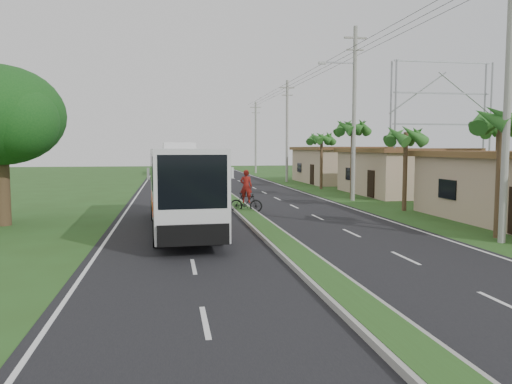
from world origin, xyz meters
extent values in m
plane|color=#2A4B1B|center=(0.00, 0.00, 0.00)|extent=(180.00, 180.00, 0.00)
cube|color=black|center=(0.00, 20.00, 0.01)|extent=(14.00, 160.00, 0.02)
cube|color=gray|center=(0.00, 20.00, 0.10)|extent=(1.20, 160.00, 0.17)
cube|color=#2A4B1B|center=(0.00, 20.00, 0.18)|extent=(0.95, 160.00, 0.02)
cube|color=silver|center=(-6.70, 20.00, 0.00)|extent=(0.12, 160.00, 0.01)
cube|color=silver|center=(6.70, 20.00, 0.00)|extent=(0.12, 160.00, 0.01)
cube|color=tan|center=(14.00, 22.00, 1.68)|extent=(7.00, 10.00, 3.35)
cube|color=#50291C|center=(14.00, 22.00, 3.51)|extent=(7.60, 10.60, 0.32)
cube|color=tan|center=(14.00, 36.00, 1.75)|extent=(8.00, 11.00, 3.50)
cube|color=#50291C|center=(14.00, 36.00, 3.66)|extent=(8.60, 11.60, 0.32)
cylinder|color=#473321|center=(9.00, 3.00, 2.50)|extent=(0.26, 0.26, 5.00)
cylinder|color=#473321|center=(9.40, 12.00, 2.30)|extent=(0.26, 0.26, 4.60)
cylinder|color=#473321|center=(8.80, 19.00, 2.70)|extent=(0.26, 0.26, 5.40)
cylinder|color=#473321|center=(9.30, 28.00, 2.40)|extent=(0.26, 0.26, 4.80)
cylinder|color=#473321|center=(17.50, 15.00, 2.60)|extent=(0.26, 0.26, 5.20)
cylinder|color=#473321|center=(-12.00, 10.00, 2.00)|extent=(0.70, 0.70, 4.00)
sphere|color=#124415|center=(-10.80, 9.00, 4.90)|extent=(3.40, 3.40, 3.40)
cylinder|color=gray|center=(8.50, 2.00, 5.50)|extent=(0.28, 0.28, 11.00)
cylinder|color=gray|center=(8.50, 18.00, 6.00)|extent=(0.28, 0.28, 12.00)
cube|color=gray|center=(8.50, 18.00, 11.20)|extent=(1.60, 0.12, 0.12)
cube|color=gray|center=(8.50, 18.00, 10.40)|extent=(1.20, 0.10, 0.10)
cube|color=gray|center=(7.30, 18.00, 9.50)|extent=(2.40, 0.10, 0.10)
cylinder|color=gray|center=(8.50, 38.00, 5.50)|extent=(0.28, 0.28, 11.00)
cube|color=gray|center=(8.50, 38.00, 10.20)|extent=(1.60, 0.12, 0.12)
cube|color=gray|center=(8.50, 38.00, 9.40)|extent=(1.20, 0.10, 0.10)
cylinder|color=gray|center=(8.50, 58.00, 5.25)|extent=(0.28, 0.28, 10.50)
cube|color=gray|center=(8.50, 58.00, 9.70)|extent=(1.60, 0.12, 0.12)
cube|color=gray|center=(8.50, 58.00, 8.90)|extent=(1.20, 0.10, 0.10)
cylinder|color=gray|center=(17.00, 29.50, 6.00)|extent=(0.18, 0.18, 12.00)
cylinder|color=gray|center=(27.00, 29.50, 6.00)|extent=(0.18, 0.18, 12.00)
cylinder|color=gray|center=(17.00, 30.50, 6.00)|extent=(0.18, 0.18, 12.00)
cylinder|color=gray|center=(27.00, 30.50, 6.00)|extent=(0.18, 0.18, 12.00)
cube|color=gray|center=(22.00, 30.00, 6.00)|extent=(10.00, 0.14, 0.14)
cube|color=gray|center=(22.00, 30.00, 9.00)|extent=(10.00, 0.14, 0.14)
cube|color=gray|center=(22.00, 30.00, 12.00)|extent=(10.00, 0.14, 0.14)
cube|color=silver|center=(-3.70, 7.21, 2.05)|extent=(3.05, 12.23, 3.19)
cube|color=black|center=(-3.72, 7.82, 2.75)|extent=(2.99, 9.81, 1.27)
cube|color=black|center=(-3.44, 1.21, 2.56)|extent=(2.28, 0.24, 1.78)
cube|color=red|center=(-3.65, 6.00, 1.41)|extent=(2.80, 5.36, 0.56)
cube|color=#EDA213|center=(-3.71, 7.52, 1.16)|extent=(2.71, 3.14, 0.25)
cube|color=silver|center=(-3.75, 8.43, 3.78)|extent=(1.52, 2.49, 0.28)
cylinder|color=black|center=(-4.68, 3.32, 0.53)|extent=(0.37, 1.06, 1.05)
cylinder|color=black|center=(-2.39, 3.42, 0.53)|extent=(0.37, 1.06, 1.05)
cylinder|color=black|center=(-4.98, 10.40, 0.53)|extent=(0.37, 1.06, 1.05)
cylinder|color=black|center=(-2.70, 10.49, 0.53)|extent=(0.37, 1.06, 1.05)
cube|color=silver|center=(-3.80, 56.79, 1.56)|extent=(2.57, 10.31, 2.85)
cube|color=black|center=(-3.82, 57.24, 2.41)|extent=(2.53, 7.64, 0.97)
cube|color=orange|center=(-3.77, 55.90, 1.02)|extent=(2.44, 4.97, 0.31)
cylinder|color=black|center=(-4.64, 52.53, 0.43)|extent=(0.30, 0.86, 0.86)
cylinder|color=black|center=(-2.68, 52.60, 0.43)|extent=(0.30, 0.86, 0.86)
cylinder|color=black|center=(-4.91, 60.54, 0.43)|extent=(0.30, 0.86, 0.86)
cylinder|color=black|center=(-2.95, 60.61, 0.43)|extent=(0.30, 0.86, 0.86)
imported|color=black|center=(0.10, 12.75, 0.56)|extent=(1.94, 1.05, 1.12)
imported|color=maroon|center=(0.10, 12.75, 1.50)|extent=(0.79, 0.64, 1.90)
camera|label=1|loc=(-4.19, -15.21, 3.65)|focal=35.00mm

